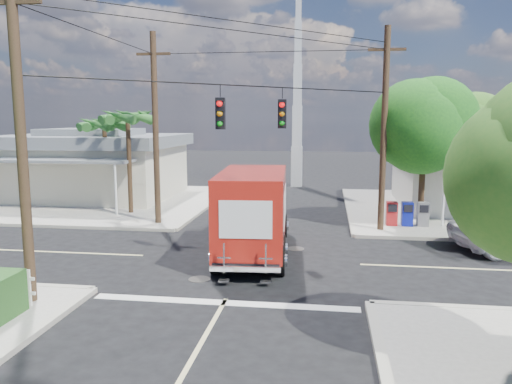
# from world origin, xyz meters

# --- Properties ---
(ground) EXTENTS (120.00, 120.00, 0.00)m
(ground) POSITION_xyz_m (0.00, 0.00, 0.00)
(ground) COLOR black
(ground) RESTS_ON ground
(sidewalk_ne) EXTENTS (14.12, 14.12, 0.14)m
(sidewalk_ne) POSITION_xyz_m (10.88, 10.88, 0.07)
(sidewalk_ne) COLOR #9A958B
(sidewalk_ne) RESTS_ON ground
(sidewalk_nw) EXTENTS (14.12, 14.12, 0.14)m
(sidewalk_nw) POSITION_xyz_m (-10.88, 10.88, 0.07)
(sidewalk_nw) COLOR #9A958B
(sidewalk_nw) RESTS_ON ground
(road_markings) EXTENTS (32.00, 32.00, 0.01)m
(road_markings) POSITION_xyz_m (0.00, -1.47, 0.01)
(road_markings) COLOR beige
(road_markings) RESTS_ON ground
(building_ne) EXTENTS (11.80, 10.20, 4.50)m
(building_ne) POSITION_xyz_m (12.50, 11.97, 2.32)
(building_ne) COLOR silver
(building_ne) RESTS_ON sidewalk_ne
(building_nw) EXTENTS (10.80, 10.20, 4.30)m
(building_nw) POSITION_xyz_m (-12.00, 12.46, 2.22)
(building_nw) COLOR beige
(building_nw) RESTS_ON sidewalk_nw
(radio_tower) EXTENTS (0.80, 0.80, 17.00)m
(radio_tower) POSITION_xyz_m (0.50, 20.00, 5.64)
(radio_tower) COLOR silver
(radio_tower) RESTS_ON ground
(tree_ne_front) EXTENTS (4.21, 4.14, 6.66)m
(tree_ne_front) POSITION_xyz_m (7.21, 6.76, 4.77)
(tree_ne_front) COLOR #422D1C
(tree_ne_front) RESTS_ON sidewalk_ne
(tree_ne_back) EXTENTS (3.77, 3.66, 5.82)m
(tree_ne_back) POSITION_xyz_m (9.81, 8.96, 4.19)
(tree_ne_back) COLOR #422D1C
(tree_ne_back) RESTS_ON sidewalk_ne
(palm_nw_front) EXTENTS (3.01, 3.08, 5.59)m
(palm_nw_front) POSITION_xyz_m (-7.50, 7.50, 5.04)
(palm_nw_front) COLOR #422D1C
(palm_nw_front) RESTS_ON sidewalk_nw
(palm_nw_back) EXTENTS (3.01, 3.08, 5.19)m
(palm_nw_back) POSITION_xyz_m (-9.50, 9.00, 4.67)
(palm_nw_back) COLOR #422D1C
(palm_nw_back) RESTS_ON sidewalk_nw
(utility_poles) EXTENTS (12.00, 10.68, 9.00)m
(utility_poles) POSITION_xyz_m (-1.58, 1.60, 4.67)
(utility_poles) COLOR #473321
(utility_poles) RESTS_ON ground
(vending_boxes) EXTENTS (1.90, 0.50, 1.10)m
(vending_boxes) POSITION_xyz_m (6.50, 6.20, 0.69)
(vending_boxes) COLOR #AF1C1E
(vending_boxes) RESTS_ON sidewalk_ne
(delivery_truck) EXTENTS (2.83, 7.55, 3.20)m
(delivery_truck) POSITION_xyz_m (0.10, 0.81, 1.63)
(delivery_truck) COLOR black
(delivery_truck) RESTS_ON ground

